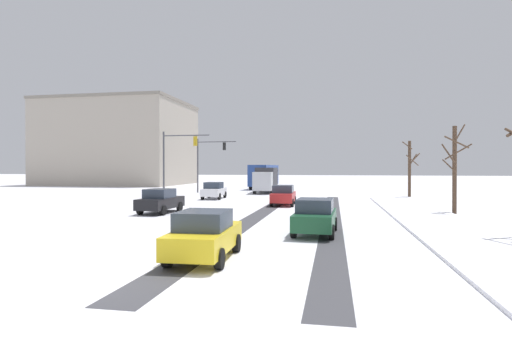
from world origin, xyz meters
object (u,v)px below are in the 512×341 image
at_px(car_dark_green_fourth, 315,216).
at_px(car_yellow_cab_fifth, 205,235).
at_px(traffic_signal_near_left, 176,154).
at_px(car_red_second, 283,195).
at_px(office_building_far_left_block, 120,143).
at_px(bare_tree_sidewalk_mid, 455,167).
at_px(traffic_signal_far_left, 208,157).
at_px(car_black_third, 160,201).
at_px(car_white_lead, 214,190).
at_px(bare_tree_sidewalk_far, 410,167).
at_px(box_truck_delivery, 266,179).
at_px(bus_oncoming, 264,175).

bearing_deg(car_dark_green_fourth, car_yellow_cab_fifth, -120.09).
bearing_deg(traffic_signal_near_left, car_red_second, -22.21).
height_order(car_red_second, office_building_far_left_block, office_building_far_left_block).
bearing_deg(bare_tree_sidewalk_mid, traffic_signal_far_left, 141.26).
distance_m(traffic_signal_far_left, car_black_third, 21.97).
distance_m(car_white_lead, car_red_second, 9.23).
xyz_separation_m(traffic_signal_far_left, bare_tree_sidewalk_far, (22.63, -2.43, -1.30)).
distance_m(car_red_second, car_black_third, 10.18).
height_order(traffic_signal_far_left, car_white_lead, traffic_signal_far_left).
bearing_deg(box_truck_delivery, car_yellow_cab_fifth, -83.84).
distance_m(car_red_second, car_dark_green_fourth, 14.11).
height_order(traffic_signal_near_left, car_red_second, traffic_signal_near_left).
height_order(car_white_lead, bus_oncoming, bus_oncoming).
distance_m(traffic_signal_far_left, box_truck_delivery, 7.49).
bearing_deg(car_red_second, traffic_signal_near_left, 157.79).
relative_size(bus_oncoming, bare_tree_sidewalk_far, 1.90).
xyz_separation_m(traffic_signal_far_left, office_building_far_left_block, (-23.02, 20.40, 3.03)).
distance_m(car_dark_green_fourth, bus_oncoming, 40.37).
bearing_deg(car_black_third, bare_tree_sidewalk_mid, 9.52).
height_order(car_dark_green_fourth, office_building_far_left_block, office_building_far_left_block).
bearing_deg(car_dark_green_fourth, traffic_signal_far_left, 116.47).
xyz_separation_m(bare_tree_sidewalk_mid, bare_tree_sidewalk_far, (-0.04, 15.76, -0.03)).
xyz_separation_m(car_yellow_cab_fifth, bare_tree_sidewalk_far, (11.96, 31.57, 2.23)).
relative_size(traffic_signal_near_left, car_red_second, 1.57).
xyz_separation_m(car_black_third, bare_tree_sidewalk_far, (19.15, 18.97, 2.23)).
relative_size(traffic_signal_far_left, car_yellow_cab_fifth, 1.56).
xyz_separation_m(traffic_signal_far_left, bus_oncoming, (4.99, 11.14, -2.36)).
distance_m(bus_oncoming, bare_tree_sidewalk_mid, 34.26).
distance_m(car_yellow_cab_fifth, bus_oncoming, 45.51).
relative_size(car_red_second, bare_tree_sidewalk_far, 0.71).
relative_size(box_truck_delivery, bare_tree_sidewalk_mid, 1.27).
bearing_deg(traffic_signal_near_left, car_black_third, -72.78).
relative_size(car_white_lead, car_red_second, 1.01).
bearing_deg(box_truck_delivery, bus_oncoming, 100.76).
distance_m(car_black_third, box_truck_delivery, 22.96).
bearing_deg(bare_tree_sidewalk_mid, bus_oncoming, 121.08).
bearing_deg(bare_tree_sidewalk_far, car_white_lead, -161.19).
xyz_separation_m(car_dark_green_fourth, bare_tree_sidewalk_mid, (8.63, 10.00, 2.26)).
bearing_deg(car_white_lead, bus_oncoming, 85.65).
height_order(car_black_third, car_dark_green_fourth, same).
distance_m(car_dark_green_fourth, box_truck_delivery, 30.35).
height_order(car_black_third, car_yellow_cab_fifth, same).
bearing_deg(traffic_signal_far_left, car_black_third, -80.77).
distance_m(car_black_third, car_dark_green_fourth, 12.54).
relative_size(car_yellow_cab_fifth, office_building_far_left_block, 0.18).
distance_m(traffic_signal_far_left, bare_tree_sidewalk_mid, 29.09).
bearing_deg(traffic_signal_near_left, car_yellow_cab_fifth, -65.94).
distance_m(bus_oncoming, office_building_far_left_block, 29.98).
bearing_deg(bare_tree_sidewalk_far, traffic_signal_far_left, 173.87).
height_order(traffic_signal_near_left, bus_oncoming, traffic_signal_near_left).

